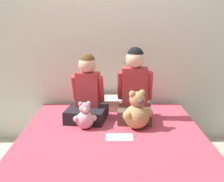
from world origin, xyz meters
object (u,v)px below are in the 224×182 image
(teddy_bear_held_by_left_child, at_px, (85,117))
(child_on_left, at_px, (87,95))
(sign_card, at_px, (119,137))
(bed, at_px, (112,162))
(child_on_right, at_px, (135,90))
(teddy_bear_held_by_right_child, at_px, (137,113))
(pillow_at_headboard, at_px, (112,103))

(teddy_bear_held_by_left_child, bearing_deg, child_on_left, 77.86)
(child_on_left, bearing_deg, teddy_bear_held_by_left_child, -81.76)
(sign_card, bearing_deg, teddy_bear_held_by_left_child, 144.92)
(bed, xyz_separation_m, child_on_right, (0.21, 0.47, 0.48))
(teddy_bear_held_by_left_child, relative_size, teddy_bear_held_by_right_child, 0.71)
(child_on_left, height_order, teddy_bear_held_by_left_child, child_on_left)
(pillow_at_headboard, bearing_deg, teddy_bear_held_by_left_child, -110.44)
(child_on_right, xyz_separation_m, teddy_bear_held_by_left_child, (-0.43, -0.27, -0.17))
(child_on_left, distance_m, teddy_bear_held_by_left_child, 0.29)
(child_on_left, distance_m, sign_card, 0.58)
(child_on_left, xyz_separation_m, teddy_bear_held_by_left_child, (-0.00, -0.26, -0.13))
(child_on_right, bearing_deg, teddy_bear_held_by_left_child, -144.23)
(child_on_left, bearing_deg, pillow_at_headboard, 66.65)
(child_on_left, distance_m, pillow_at_headboard, 0.45)
(teddy_bear_held_by_left_child, height_order, sign_card, teddy_bear_held_by_left_child)
(child_on_right, xyz_separation_m, pillow_at_headboard, (-0.21, 0.34, -0.21))
(bed, height_order, child_on_right, child_on_right)
(teddy_bear_held_by_left_child, relative_size, pillow_at_headboard, 0.45)
(bed, bearing_deg, pillow_at_headboard, 90.00)
(child_on_right, bearing_deg, bed, -109.64)
(bed, bearing_deg, child_on_right, 66.10)
(bed, xyz_separation_m, sign_card, (0.05, 0.00, 0.21))
(child_on_right, bearing_deg, sign_card, -104.05)
(bed, xyz_separation_m, pillow_at_headboard, (0.00, 0.81, 0.26))
(bed, xyz_separation_m, teddy_bear_held_by_right_child, (0.21, 0.20, 0.35))
(child_on_right, distance_m, teddy_bear_held_by_right_child, 0.30)
(bed, relative_size, teddy_bear_held_by_right_child, 5.97)
(bed, xyz_separation_m, teddy_bear_held_by_left_child, (-0.23, 0.20, 0.31))
(child_on_left, relative_size, teddy_bear_held_by_right_child, 1.82)
(teddy_bear_held_by_right_child, bearing_deg, sign_card, -151.71)
(bed, xyz_separation_m, child_on_left, (-0.22, 0.46, 0.43))
(sign_card, bearing_deg, bed, -175.67)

